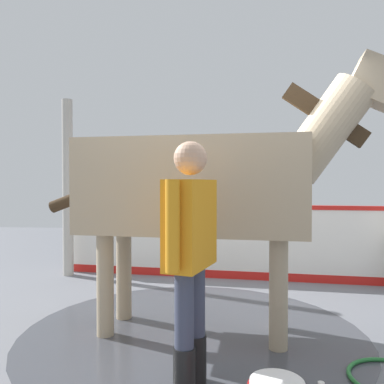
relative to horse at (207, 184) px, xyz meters
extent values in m
cube|color=slate|center=(-0.05, -0.25, -1.43)|extent=(16.00, 16.00, 0.02)
cylinder|color=#42444C|center=(0.14, -0.01, -1.42)|extent=(3.26, 3.26, 0.00)
cube|color=white|center=(-0.09, -2.17, -0.89)|extent=(5.03, 0.58, 1.05)
cube|color=red|center=(-0.09, -2.17, -0.34)|extent=(5.03, 0.61, 0.06)
cube|color=red|center=(-0.09, -2.17, -1.36)|extent=(5.03, 0.59, 0.12)
cylinder|color=#B7B2A8|center=(2.26, -2.14, -0.06)|extent=(0.16, 0.16, 2.71)
cube|color=tan|center=(0.14, -0.01, -0.02)|extent=(2.17, 1.09, 0.87)
cylinder|color=tan|center=(-0.68, -0.17, -0.94)|extent=(0.16, 0.16, 0.96)
cylinder|color=tan|center=(-0.63, 0.31, -0.94)|extent=(0.16, 0.16, 0.96)
cylinder|color=tan|center=(0.90, -0.34, -0.94)|extent=(0.16, 0.16, 0.96)
cylinder|color=tan|center=(0.95, 0.14, -0.94)|extent=(0.16, 0.16, 0.96)
cylinder|color=tan|center=(-1.06, 0.11, 0.49)|extent=(0.88, 0.48, 0.97)
cube|color=#382819|center=(-1.06, 0.11, 0.62)|extent=(0.76, 0.14, 0.60)
cube|color=tan|center=(-1.54, 0.16, 0.86)|extent=(0.68, 0.35, 0.56)
cylinder|color=#382819|center=(1.27, -0.13, -0.12)|extent=(0.71, 0.19, 0.35)
cylinder|color=black|center=(0.09, 1.14, -1.25)|extent=(0.15, 0.15, 0.34)
cylinder|color=#383D51|center=(0.09, 1.14, -0.82)|extent=(0.13, 0.13, 0.51)
cylinder|color=black|center=(0.03, 0.93, -1.25)|extent=(0.15, 0.15, 0.34)
cylinder|color=#383D51|center=(0.03, 0.93, -0.82)|extent=(0.13, 0.13, 0.51)
cube|color=orange|center=(0.06, 1.04, -0.26)|extent=(0.35, 0.54, 0.60)
cylinder|color=orange|center=(0.15, 1.32, -0.25)|extent=(0.09, 0.09, 0.57)
cylinder|color=orange|center=(-0.02, 0.75, -0.25)|extent=(0.09, 0.09, 0.57)
sphere|color=tan|center=(0.06, 1.04, 0.18)|extent=(0.23, 0.23, 0.23)
cylinder|color=white|center=(-0.47, 1.48, -1.12)|extent=(0.31, 0.31, 0.03)
camera|label=1|loc=(-0.19, 3.71, 0.02)|focal=36.79mm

